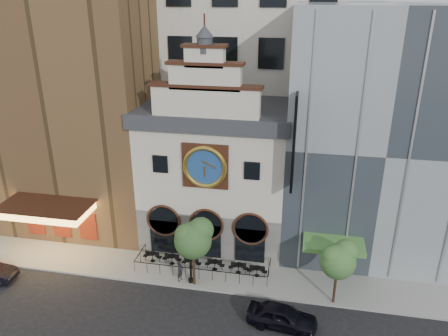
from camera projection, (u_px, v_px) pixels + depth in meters
ground at (195, 290)px, 32.98m from camera, size 120.00×120.00×0.00m
sidewalk at (203, 270)px, 35.22m from camera, size 44.00×5.00×0.15m
clock_building at (216, 169)px, 37.55m from camera, size 12.60×8.78×18.65m
theater_building at (80, 90)px, 39.51m from camera, size 14.00×15.60×25.00m
retail_building at (375, 132)px, 35.93m from camera, size 14.00×14.40×20.00m
office_tower at (240, 1)px, 43.55m from camera, size 20.00×16.00×40.00m
cafe_railing at (203, 264)px, 35.02m from camera, size 10.60×2.60×0.90m
bistro_0 at (152, 256)px, 36.05m from camera, size 1.58×0.68×0.90m
bistro_1 at (172, 259)px, 35.70m from camera, size 1.58×0.68×0.90m
bistro_2 at (192, 263)px, 35.22m from camera, size 1.58×0.68×0.90m
bistro_3 at (215, 264)px, 34.98m from camera, size 1.58×0.68×0.90m
bistro_4 at (238, 268)px, 34.57m from camera, size 1.58×0.68×0.90m
bistro_5 at (257, 271)px, 34.19m from camera, size 1.58×0.68×0.90m
car_right at (282, 316)px, 29.16m from camera, size 4.90×2.46×1.60m
pedestrian at (180, 271)px, 33.54m from camera, size 0.57×0.70×1.66m
lamppost at (190, 247)px, 32.46m from camera, size 1.62×0.72×5.12m
tree_left at (194, 238)px, 31.92m from camera, size 2.88×2.78×5.55m
tree_right at (339, 259)px, 30.14m from camera, size 2.59×2.50×4.99m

